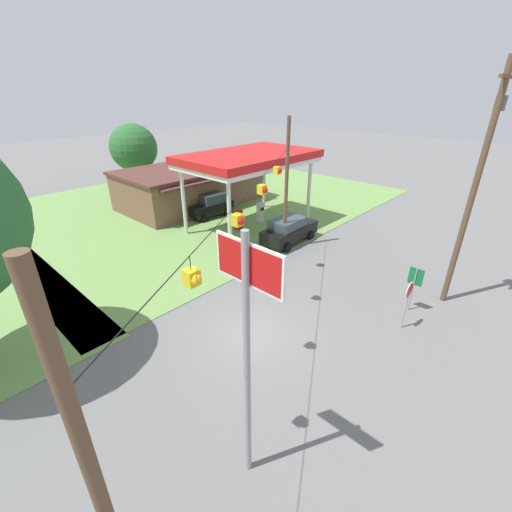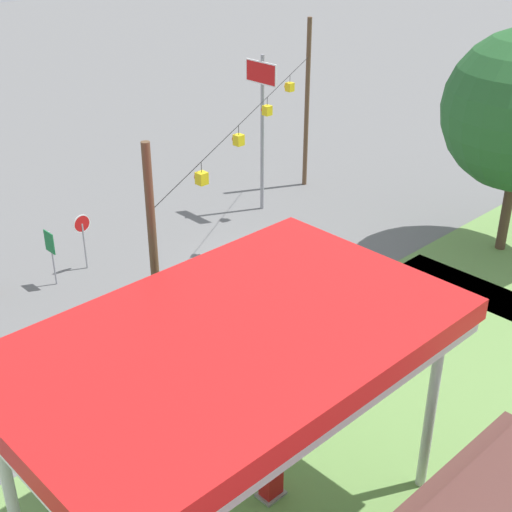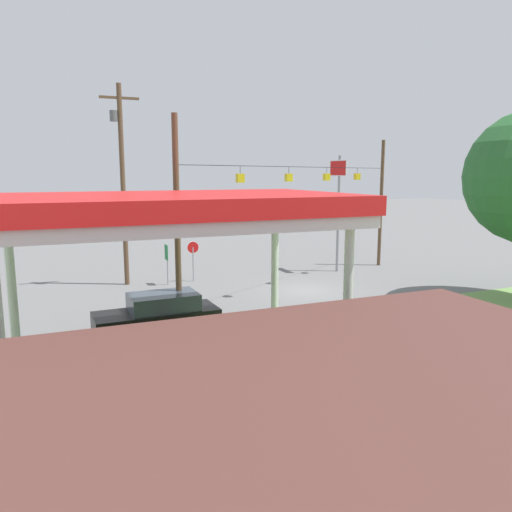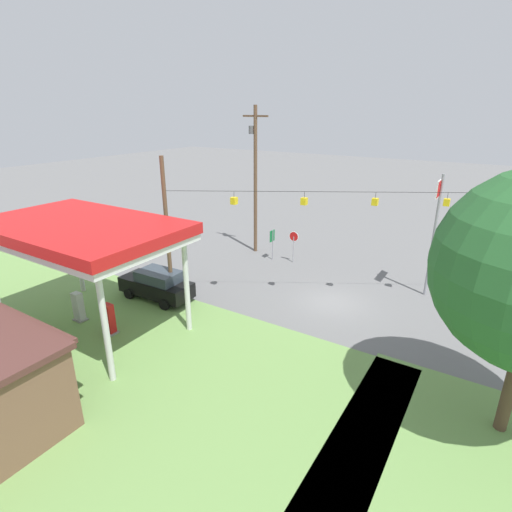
{
  "view_description": "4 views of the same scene",
  "coord_description": "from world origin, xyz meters",
  "px_view_note": "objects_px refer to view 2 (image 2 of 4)",
  "views": [
    {
      "loc": [
        -9.21,
        -8.85,
        10.3
      ],
      "look_at": [
        2.71,
        2.28,
        2.31
      ],
      "focal_mm": 24.0,
      "sensor_mm": 36.0,
      "label": 1
    },
    {
      "loc": [
        18.6,
        19.53,
        14.68
      ],
      "look_at": [
        2.18,
        2.4,
        2.24
      ],
      "focal_mm": 50.0,
      "sensor_mm": 36.0,
      "label": 2
    },
    {
      "loc": [
        13.29,
        24.25,
        6.58
      ],
      "look_at": [
        4.64,
        3.62,
        2.85
      ],
      "focal_mm": 35.0,
      "sensor_mm": 36.0,
      "label": 3
    },
    {
      "loc": [
        -7.8,
        21.26,
        11.23
      ],
      "look_at": [
        5.07,
        0.79,
        2.32
      ],
      "focal_mm": 28.0,
      "sensor_mm": 36.0,
      "label": 4
    }
  ],
  "objects_px": {
    "gas_station_canopy": "(232,349)",
    "car_at_pumps_front": "(145,407)",
    "stop_sign_overhead": "(262,105)",
    "stop_sign_roadside": "(83,230)",
    "fuel_pump_near": "(271,474)",
    "route_sign": "(50,247)"
  },
  "relations": [
    {
      "from": "gas_station_canopy",
      "to": "car_at_pumps_front",
      "type": "relative_size",
      "value": 2.18
    },
    {
      "from": "car_at_pumps_front",
      "to": "stop_sign_overhead",
      "type": "height_order",
      "value": "stop_sign_overhead"
    },
    {
      "from": "stop_sign_roadside",
      "to": "stop_sign_overhead",
      "type": "bearing_deg",
      "value": -3.84
    },
    {
      "from": "fuel_pump_near",
      "to": "car_at_pumps_front",
      "type": "distance_m",
      "value": 4.46
    },
    {
      "from": "gas_station_canopy",
      "to": "stop_sign_overhead",
      "type": "bearing_deg",
      "value": -136.06
    },
    {
      "from": "stop_sign_roadside",
      "to": "gas_station_canopy",
      "type": "bearing_deg",
      "value": -107.73
    },
    {
      "from": "route_sign",
      "to": "fuel_pump_near",
      "type": "bearing_deg",
      "value": 83.29
    },
    {
      "from": "gas_station_canopy",
      "to": "route_sign",
      "type": "height_order",
      "value": "gas_station_canopy"
    },
    {
      "from": "gas_station_canopy",
      "to": "stop_sign_roadside",
      "type": "bearing_deg",
      "value": -107.73
    },
    {
      "from": "car_at_pumps_front",
      "to": "route_sign",
      "type": "xyz_separation_m",
      "value": [
        -2.58,
        -9.91,
        0.73
      ]
    },
    {
      "from": "car_at_pumps_front",
      "to": "route_sign",
      "type": "bearing_deg",
      "value": -106.35
    },
    {
      "from": "stop_sign_roadside",
      "to": "stop_sign_overhead",
      "type": "relative_size",
      "value": 0.32
    },
    {
      "from": "gas_station_canopy",
      "to": "stop_sign_roadside",
      "type": "relative_size",
      "value": 4.21
    },
    {
      "from": "car_at_pumps_front",
      "to": "gas_station_canopy",
      "type": "bearing_deg",
      "value": 83.16
    },
    {
      "from": "car_at_pumps_front",
      "to": "fuel_pump_near",
      "type": "bearing_deg",
      "value": 99.91
    },
    {
      "from": "stop_sign_roadside",
      "to": "route_sign",
      "type": "xyz_separation_m",
      "value": [
        1.7,
        0.33,
        -0.1
      ]
    },
    {
      "from": "car_at_pumps_front",
      "to": "route_sign",
      "type": "relative_size",
      "value": 2.01
    },
    {
      "from": "gas_station_canopy",
      "to": "car_at_pumps_front",
      "type": "bearing_deg",
      "value": -95.08
    },
    {
      "from": "stop_sign_roadside",
      "to": "route_sign",
      "type": "distance_m",
      "value": 1.73
    },
    {
      "from": "car_at_pumps_front",
      "to": "stop_sign_roadside",
      "type": "bearing_deg",
      "value": -114.45
    },
    {
      "from": "fuel_pump_near",
      "to": "stop_sign_roadside",
      "type": "relative_size",
      "value": 0.69
    },
    {
      "from": "gas_station_canopy",
      "to": "car_at_pumps_front",
      "type": "height_order",
      "value": "gas_station_canopy"
    }
  ]
}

